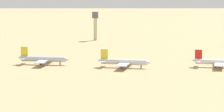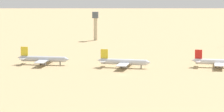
% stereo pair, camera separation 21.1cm
% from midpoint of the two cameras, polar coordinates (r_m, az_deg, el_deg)
% --- Properties ---
extents(ground, '(4000.00, 4000.00, 0.00)m').
position_cam_midpoint_polar(ground, '(324.08, 1.10, -1.96)').
color(ground, tan).
extents(parked_jet_yellow_3, '(35.04, 29.50, 11.57)m').
position_cam_midpoint_polar(parked_jet_yellow_3, '(364.13, -7.09, -0.30)').
color(parked_jet_yellow_3, silver).
rests_on(parked_jet_yellow_3, ground).
extents(parked_jet_yellow_4, '(34.63, 29.38, 11.44)m').
position_cam_midpoint_polar(parked_jet_yellow_4, '(349.32, 1.15, -0.60)').
color(parked_jet_yellow_4, silver).
rests_on(parked_jet_yellow_4, ground).
extents(parked_jet_red_5, '(33.55, 28.35, 11.08)m').
position_cam_midpoint_polar(parked_jet_red_5, '(356.33, 10.71, -0.59)').
color(parked_jet_red_5, white).
rests_on(parked_jet_red_5, ground).
extents(control_tower, '(5.20, 5.20, 25.58)m').
position_cam_midpoint_polar(control_tower, '(499.42, -1.73, 3.38)').
color(control_tower, '#C6B793').
rests_on(control_tower, ground).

